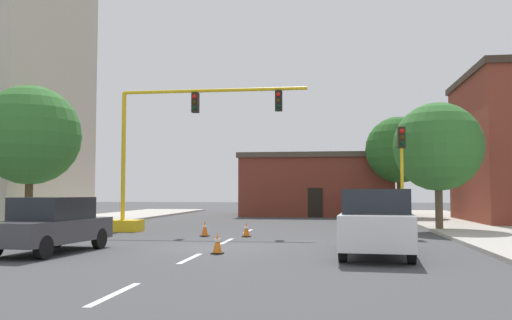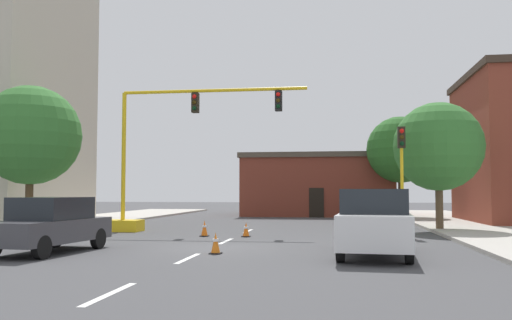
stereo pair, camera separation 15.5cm
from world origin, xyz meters
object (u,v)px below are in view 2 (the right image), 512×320
tree_right_far (400,150)px  traffic_cone_roadside_a (204,229)px  traffic_signal_gantry (149,184)px  traffic_cone_roadside_c (246,230)px  tree_right_mid (438,147)px  sedan_dark_gray_near_left (50,224)px  traffic_cone_roadside_b (216,243)px  pickup_truck_white (374,223)px  tree_left_near (31,135)px  traffic_light_pole_right (402,155)px

tree_right_far → traffic_cone_roadside_a: size_ratio=10.78×
traffic_signal_gantry → traffic_cone_roadside_c: 5.96m
tree_right_mid → sedan_dark_gray_near_left: size_ratio=1.34×
traffic_cone_roadside_a → traffic_cone_roadside_b: size_ratio=1.03×
pickup_truck_white → traffic_cone_roadside_a: pickup_truck_white is taller
tree_left_near → tree_right_mid: bearing=10.7°
tree_right_mid → traffic_cone_roadside_a: tree_right_mid is taller
traffic_light_pole_right → traffic_cone_roadside_b: (-6.61, -8.25, -3.21)m
tree_left_near → traffic_cone_roadside_c: tree_left_near is taller
traffic_light_pole_right → pickup_truck_white: bearing=-102.5°
traffic_cone_roadside_b → traffic_cone_roadside_c: 6.40m
traffic_signal_gantry → traffic_cone_roadside_c: bearing=-24.3°
tree_right_far → traffic_cone_roadside_a: bearing=-120.9°
traffic_light_pole_right → tree_left_near: tree_left_near is taller
traffic_cone_roadside_a → traffic_cone_roadside_b: bearing=-73.4°
traffic_signal_gantry → traffic_cone_roadside_c: traffic_signal_gantry is taller
traffic_light_pole_right → tree_right_far: size_ratio=0.66×
tree_left_near → tree_right_far: size_ratio=0.95×
traffic_cone_roadside_b → traffic_signal_gantry: bearing=120.9°
traffic_signal_gantry → tree_right_far: tree_right_far is taller
traffic_light_pole_right → traffic_cone_roadside_b: size_ratio=7.29×
pickup_truck_white → sedan_dark_gray_near_left: size_ratio=1.19×
sedan_dark_gray_near_left → traffic_cone_roadside_c: 8.57m
sedan_dark_gray_near_left → traffic_cone_roadside_c: (5.15, 6.82, -0.58)m
tree_right_mid → traffic_cone_roadside_a: 12.09m
traffic_cone_roadside_b → sedan_dark_gray_near_left: bearing=-175.4°
tree_left_near → pickup_truck_white: bearing=-24.7°
tree_left_near → tree_right_mid: 19.56m
pickup_truck_white → traffic_cone_roadside_b: pickup_truck_white is taller
traffic_signal_gantry → tree_left_near: 5.98m
traffic_cone_roadside_c → pickup_truck_white: bearing=-51.6°
tree_right_mid → traffic_cone_roadside_a: size_ratio=9.25×
traffic_signal_gantry → tree_right_mid: bearing=8.9°
traffic_signal_gantry → sedan_dark_gray_near_left: bearing=-90.1°
tree_right_mid → sedan_dark_gray_near_left: 18.21m
tree_right_mid → traffic_cone_roadside_b: tree_right_mid is taller
tree_right_far → pickup_truck_white: bearing=-98.5°
traffic_signal_gantry → tree_left_near: size_ratio=1.42×
tree_left_near → traffic_cone_roadside_b: bearing=-34.6°
traffic_cone_roadside_a → tree_right_mid: bearing=23.1°
tree_right_far → tree_right_mid: tree_right_far is taller
traffic_light_pole_right → pickup_truck_white: 8.62m
traffic_signal_gantry → tree_right_far: 20.18m
traffic_light_pole_right → sedan_dark_gray_near_left: bearing=-143.8°
tree_right_far → traffic_cone_roadside_a: tree_right_far is taller
traffic_signal_gantry → pickup_truck_white: 13.22m
traffic_signal_gantry → traffic_light_pole_right: 11.90m
traffic_light_pole_right → tree_right_mid: 3.40m
pickup_truck_white → traffic_cone_roadside_a: size_ratio=8.16×
tree_left_near → sedan_dark_gray_near_left: bearing=-55.4°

